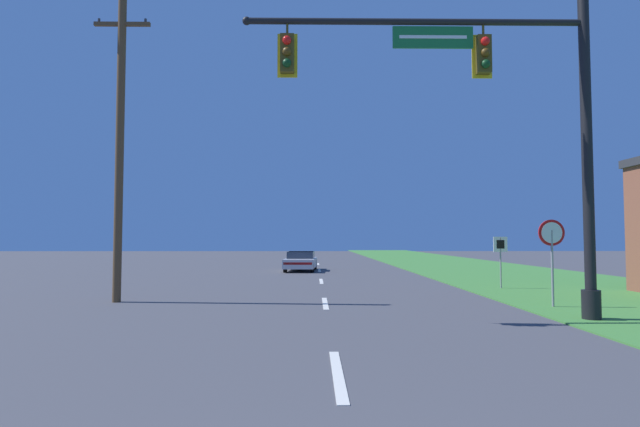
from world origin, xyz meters
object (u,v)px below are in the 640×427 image
at_px(car_ahead, 301,261).
at_px(utility_pole_near, 120,142).
at_px(signal_mast, 505,117).
at_px(route_sign_post, 500,250).
at_px(stop_sign, 552,243).

height_order(car_ahead, utility_pole_near, utility_pole_near).
bearing_deg(signal_mast, utility_pole_near, 161.11).
height_order(signal_mast, route_sign_post, signal_mast).
distance_m(route_sign_post, utility_pole_near, 14.60).
relative_size(signal_mast, stop_sign, 3.49).
xyz_separation_m(car_ahead, stop_sign, (7.69, -16.90, 1.26)).
distance_m(stop_sign, route_sign_post, 5.42).
relative_size(signal_mast, car_ahead, 1.86).
bearing_deg(signal_mast, stop_sign, 45.93).
bearing_deg(route_sign_post, signal_mast, -109.40).
distance_m(signal_mast, utility_pole_near, 11.57).
distance_m(signal_mast, stop_sign, 4.40).
xyz_separation_m(car_ahead, utility_pole_near, (-5.40, -15.38, 4.47)).
relative_size(car_ahead, route_sign_post, 2.32).
relative_size(stop_sign, route_sign_post, 1.23).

